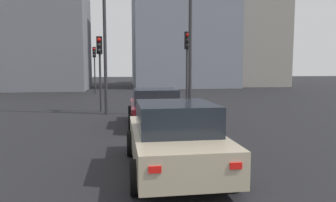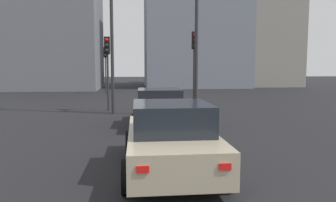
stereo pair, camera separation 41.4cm
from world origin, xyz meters
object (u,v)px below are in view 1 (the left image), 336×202
car_maroon_lead (155,107)px  traffic_light_near_left (94,60)px  traffic_light_far_left (187,54)px  street_lamp_kerbside (190,2)px  street_lamp_far (104,10)px  traffic_light_near_right (100,58)px  car_beige_second (175,138)px

car_maroon_lead → traffic_light_near_left: (15.97, 3.64, 2.23)m
traffic_light_near_left → traffic_light_far_left: 13.30m
car_maroon_lead → traffic_light_far_left: (3.99, -2.12, 2.27)m
traffic_light_near_left → traffic_light_far_left: bearing=26.4°
car_maroon_lead → street_lamp_kerbside: bearing=-40.1°
street_lamp_kerbside → car_maroon_lead: bearing=139.0°
traffic_light_near_left → street_lamp_far: (-12.63, -1.57, 2.10)m
traffic_light_near_right → street_lamp_far: (-0.99, -0.33, 2.25)m
street_lamp_kerbside → traffic_light_far_left: bearing=-7.7°
traffic_light_near_right → car_beige_second: bearing=16.4°
traffic_light_near_right → street_lamp_kerbside: size_ratio=0.42×
traffic_light_near_left → traffic_light_near_right: bearing=6.8°
car_beige_second → street_lamp_kerbside: (7.85, -2.02, 4.54)m
street_lamp_kerbside → traffic_light_near_left: bearing=21.8°
traffic_light_near_left → traffic_light_near_right: size_ratio=1.05×
car_maroon_lead → car_beige_second: (-5.69, 0.14, 0.03)m
traffic_light_near_left → street_lamp_kerbside: bearing=22.5°
traffic_light_near_left → street_lamp_kerbside: street_lamp_kerbside is taller
street_lamp_kerbside → traffic_light_near_right: bearing=63.0°
car_maroon_lead → traffic_light_far_left: size_ratio=0.99×
traffic_light_near_left → traffic_light_far_left: (-11.98, -5.77, 0.04)m
traffic_light_near_left → street_lamp_far: 12.90m
car_maroon_lead → traffic_light_near_left: size_ratio=1.01×
traffic_light_far_left → street_lamp_kerbside: bearing=-12.1°
car_beige_second → traffic_light_far_left: (9.68, -2.27, 2.24)m
car_maroon_lead → traffic_light_near_right: bearing=30.0°
traffic_light_near_left → traffic_light_near_right: traffic_light_near_left is taller
traffic_light_near_left → street_lamp_far: bearing=7.8°
street_lamp_far → traffic_light_near_left: bearing=7.1°
car_maroon_lead → street_lamp_far: (3.34, 2.07, 4.33)m
traffic_light_near_right → car_maroon_lead: bearing=32.8°
car_beige_second → traffic_light_far_left: 10.19m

